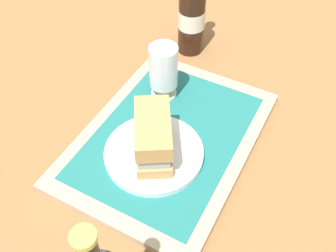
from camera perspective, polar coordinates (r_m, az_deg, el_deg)
name	(u,v)px	position (r m, az deg, el deg)	size (l,w,h in m)	color
ground_plane	(168,142)	(0.80, 0.00, -2.39)	(3.00, 3.00, 0.00)	olive
tray	(168,139)	(0.79, 0.00, -1.93)	(0.44, 0.32, 0.02)	tan
placemat	(168,136)	(0.78, 0.00, -1.43)	(0.38, 0.27, 0.00)	#1E6B66
plate	(153,153)	(0.75, -2.16, -3.95)	(0.19, 0.19, 0.01)	white
sandwich	(153,135)	(0.71, -2.28, -1.25)	(0.14, 0.12, 0.08)	tan
beer_glass	(164,70)	(0.82, -0.65, 8.23)	(0.06, 0.06, 0.12)	silver
beer_bottle	(192,13)	(0.97, 3.49, 16.09)	(0.07, 0.07, 0.27)	black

